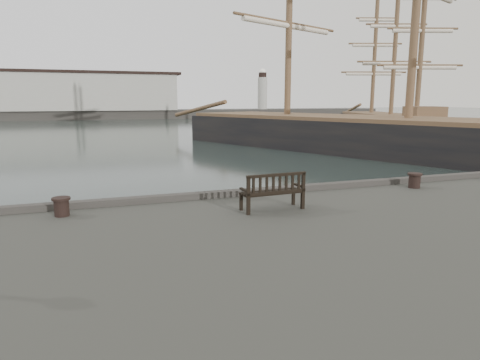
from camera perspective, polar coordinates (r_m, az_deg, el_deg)
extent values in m
plane|color=black|center=(13.49, 1.19, -8.30)|extent=(400.00, 400.00, 0.00)
cube|color=#383530|center=(104.10, -16.99, 8.34)|extent=(140.00, 8.00, 2.00)
cube|color=#A3A297|center=(104.02, -21.62, 10.81)|extent=(46.00, 9.00, 8.00)
cube|color=black|center=(104.18, -21.79, 13.17)|extent=(48.00, 9.50, 0.60)
cylinder|color=#A3A297|center=(112.30, 3.01, 11.47)|extent=(2.40, 2.40, 8.00)
sphere|color=silver|center=(112.51, 3.03, 14.22)|extent=(1.61, 1.61, 1.61)
cube|color=black|center=(11.11, 4.30, -1.66)|extent=(1.70, 0.67, 0.04)
cube|color=black|center=(10.85, 4.90, -0.62)|extent=(1.66, 0.16, 0.50)
cube|color=black|center=(11.16, 4.28, -2.81)|extent=(1.59, 0.58, 0.46)
cylinder|color=black|center=(11.40, -22.70, -3.31)|extent=(0.47, 0.47, 0.47)
cylinder|color=black|center=(14.99, 22.25, -0.06)|extent=(0.51, 0.51, 0.48)
cube|color=black|center=(36.52, 21.26, 3.75)|extent=(26.10, 44.47, 4.46)
cube|color=brown|center=(36.34, 21.51, 7.47)|extent=(25.33, 43.47, 0.30)
cube|color=black|center=(57.93, 19.32, 6.10)|extent=(13.76, 27.29, 3.83)
cube|color=brown|center=(57.82, 19.44, 8.14)|extent=(13.32, 26.70, 0.30)
cylinder|color=brown|center=(51.18, 23.08, 16.64)|extent=(0.54, 0.54, 16.29)
cylinder|color=brown|center=(58.27, 20.04, 17.43)|extent=(0.54, 0.54, 19.16)
cylinder|color=brown|center=(65.19, 17.52, 15.77)|extent=(0.54, 0.54, 16.86)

